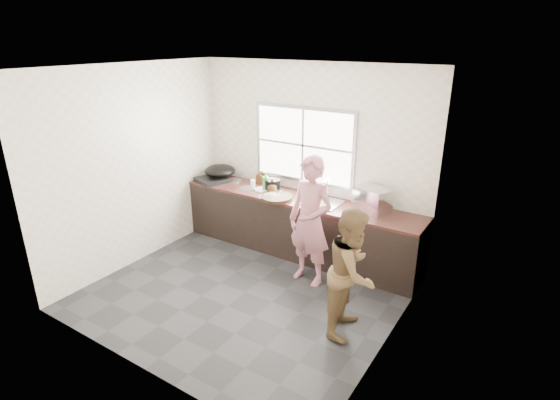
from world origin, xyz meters
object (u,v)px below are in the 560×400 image
Objects in this scene: black_pot at (272,185)px; plate_food at (262,190)px; bowl_crabs at (318,206)px; bottle_green at (266,181)px; bottle_brown_short at (272,186)px; dish_rack at (372,200)px; bowl_held at (315,205)px; pot_lid_left at (234,180)px; wok at (220,171)px; cutting_board at (277,198)px; bottle_brown_tall at (260,177)px; bowl_mince at (272,196)px; burner at (212,180)px; person_side at (352,272)px; woman at (310,225)px; pot_lid_right at (247,188)px; glass_jar at (253,183)px.

plate_food is (-0.12, -0.08, -0.07)m from black_pot.
bottle_green reaches higher than bowl_crabs.
dish_rack is (1.52, 0.05, 0.07)m from bottle_brown_short.
bowl_held reaches higher than pot_lid_left.
bottle_brown_short is 0.39× the size of wok.
black_pot is 0.82× the size of bottle_green.
bottle_green is at bearing 145.94° from cutting_board.
plate_food is 1.21× the size of bottle_brown_tall.
bowl_mince reaches higher than cutting_board.
burner is at bearing 177.21° from bowl_held.
black_pot is 0.77m from pot_lid_left.
person_side is 6.76× the size of bowl_held.
woman reaches higher than bowl_mince.
bowl_mince reaches higher than pot_lid_right.
dish_rack is at bearing -4.79° from bottle_brown_tall.
bottle_brown_tall is 1.04× the size of bottle_brown_short.
black_pot is at bearing 132.93° from cutting_board.
bowl_crabs is 0.71m from dish_rack.
wok is (-1.88, 0.24, 0.12)m from bowl_crabs.
dish_rack reaches higher than wok.
bottle_green reaches higher than pot_lid_left.
plate_food is at bearing -14.11° from glass_jar.
pot_lid_right is at bearing -166.69° from bottle_brown_short.
woman reaches higher than bottle_green.
wok reaches higher than bottle_brown_tall.
person_side reaches higher than bowl_crabs.
wok is 1.98× the size of pot_lid_right.
glass_jar is 0.70m from burner.
bowl_crabs is 1.05m from plate_food.
bottle_brown_tall is 0.19m from glass_jar.
pot_lid_left is (0.20, 0.08, -0.14)m from wok.
cutting_board is 0.38m from black_pot.
wok is (-0.64, -0.20, 0.05)m from bottle_brown_tall.
wok is (-1.23, 0.24, 0.13)m from cutting_board.
dish_rack reaches higher than black_pot.
bowl_mince is 0.38m from bottle_green.
pot_lid_left is at bearing 168.45° from plate_food.
bottle_brown_tall is at bearing 140.66° from bottle_green.
bottle_brown_short reaches higher than black_pot.
bowl_held is 0.99m from bottle_green.
bowl_held is at bearing -11.26° from plate_food.
bottle_green is 1.08× the size of pot_lid_left.
bottle_brown_short reaches higher than plate_food.
bowl_held is 0.87m from bottle_brown_short.
wok is at bearing 176.76° from plate_food.
glass_jar reaches higher than bowl_crabs.
bottle_brown_short is at bearing 11.92° from plate_food.
person_side is 3.35× the size of burner.
black_pot reaches higher than plate_food.
wok is at bearing -179.46° from glass_jar.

